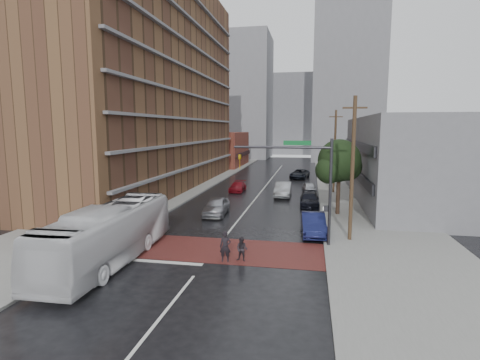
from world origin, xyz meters
The scene contains 24 objects.
ground centered at (0.00, 0.00, 0.00)m, with size 160.00×160.00×0.00m, color black.
crosswalk centered at (0.00, 0.50, 0.01)m, with size 14.00×5.00×0.02m, color maroon.
sidewalk_west centered at (-11.50, 25.00, 0.07)m, with size 9.00×90.00×0.15m, color gray.
sidewalk_east centered at (11.50, 25.00, 0.07)m, with size 9.00×90.00×0.15m, color gray.
apartment_block centered at (-14.00, 24.00, 14.00)m, with size 10.00×44.00×28.00m, color brown.
storefront_west centered at (-12.00, 54.00, 3.50)m, with size 8.00×16.00×7.00m, color brown.
building_east centered at (16.50, 20.00, 4.50)m, with size 11.00×26.00×9.00m, color slate.
distant_tower_west centered at (-14.00, 78.00, 16.00)m, with size 18.00×16.00×32.00m, color slate.
distant_tower_east centered at (14.00, 72.00, 18.00)m, with size 16.00×14.00×36.00m, color slate.
distant_tower_center centered at (0.00, 95.00, 12.00)m, with size 12.00×10.00×24.00m, color slate.
street_tree centered at (8.52, 12.03, 4.73)m, with size 4.20×4.10×6.90m.
signal_mast centered at (5.85, 2.50, 4.73)m, with size 6.50×0.30×7.20m.
utility_pole_near centered at (8.80, 4.00, 5.14)m, with size 1.60×0.26×10.00m.
utility_pole_far centered at (8.80, 24.00, 5.14)m, with size 1.60×0.26×10.00m.
transit_bus centered at (-5.50, -2.80, 1.69)m, with size 2.84×12.12×3.38m, color silver.
pedestrian_a centered at (1.16, -1.50, 0.92)m, with size 0.67×0.44×1.83m, color black.
pedestrian_b centered at (2.11, -1.24, 0.73)m, with size 0.71×0.55×1.45m, color #272226.
car_travel_a centered at (-2.33, 10.03, 0.82)m, with size 1.94×4.83×1.64m, color #A2A3AA.
car_travel_b centered at (2.95, 20.44, 0.84)m, with size 1.77×5.07×1.67m, color #AAAEB2.
car_travel_c centered at (-2.91, 23.08, 0.60)m, with size 1.69×4.17×1.21m, color maroon.
suv_travel centered at (4.32, 36.71, 0.73)m, with size 2.42×5.26×1.46m, color black.
car_parked_near centered at (6.30, 5.27, 0.80)m, with size 1.69×4.86×1.60m, color #141947.
car_parked_mid centered at (5.97, 15.70, 0.68)m, with size 1.89×4.66×1.35m, color black.
car_parked_far centered at (5.91, 23.75, 0.63)m, with size 1.49×3.71×1.26m, color #B6B9BF.
Camera 1 is at (6.00, -22.29, 7.84)m, focal length 28.00 mm.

